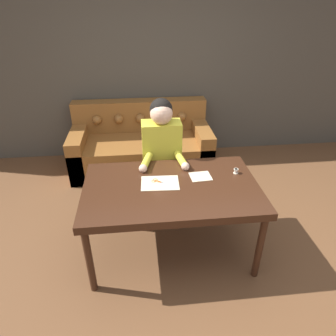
# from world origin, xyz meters

# --- Properties ---
(ground_plane) EXTENTS (16.00, 16.00, 0.00)m
(ground_plane) POSITION_xyz_m (0.00, 0.00, 0.00)
(ground_plane) COLOR brown
(wall_back) EXTENTS (8.00, 0.06, 2.60)m
(wall_back) POSITION_xyz_m (0.00, 2.25, 1.30)
(wall_back) COLOR #474238
(wall_back) RESTS_ON ground_plane
(dining_table) EXTENTS (1.54, 0.94, 0.74)m
(dining_table) POSITION_xyz_m (-0.09, 0.10, 0.67)
(dining_table) COLOR #381E11
(dining_table) RESTS_ON ground_plane
(couch) EXTENTS (1.90, 0.91, 0.88)m
(couch) POSITION_xyz_m (-0.32, 1.80, 0.31)
(couch) COLOR brown
(couch) RESTS_ON ground_plane
(person) EXTENTS (0.48, 0.56, 1.32)m
(person) POSITION_xyz_m (-0.12, 0.73, 0.69)
(person) COLOR #33281E
(person) RESTS_ON ground_plane
(pattern_paper_main) EXTENTS (0.34, 0.25, 0.00)m
(pattern_paper_main) POSITION_xyz_m (-0.19, 0.15, 0.74)
(pattern_paper_main) COLOR beige
(pattern_paper_main) RESTS_ON dining_table
(pattern_paper_offcut) EXTENTS (0.20, 0.18, 0.00)m
(pattern_paper_offcut) POSITION_xyz_m (0.19, 0.22, 0.74)
(pattern_paper_offcut) COLOR beige
(pattern_paper_offcut) RESTS_ON dining_table
(scissors) EXTENTS (0.20, 0.16, 0.01)m
(scissors) POSITION_xyz_m (-0.20, 0.17, 0.74)
(scissors) COLOR silver
(scissors) RESTS_ON dining_table
(thread_spool) EXTENTS (0.04, 0.04, 0.05)m
(thread_spool) POSITION_xyz_m (0.53, 0.25, 0.76)
(thread_spool) COLOR beige
(thread_spool) RESTS_ON dining_table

